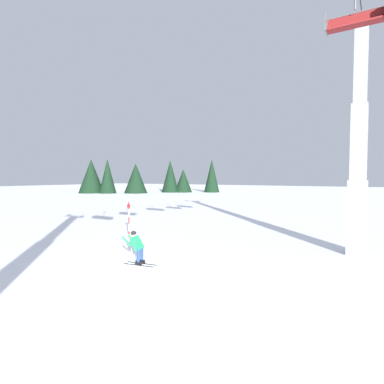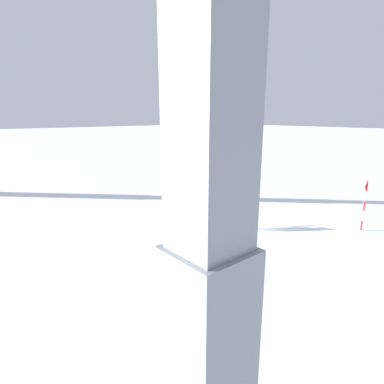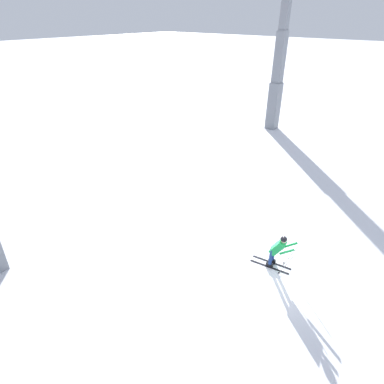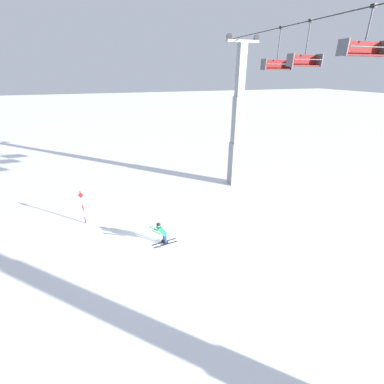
{
  "view_description": "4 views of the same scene",
  "coord_description": "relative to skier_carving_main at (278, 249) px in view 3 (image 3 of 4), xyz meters",
  "views": [
    {
      "loc": [
        10.25,
        9.19,
        3.97
      ],
      "look_at": [
        0.81,
        3.35,
        3.42
      ],
      "focal_mm": 28.37,
      "sensor_mm": 36.0,
      "label": 1
    },
    {
      "loc": [
        -9.61,
        10.51,
        5.27
      ],
      "look_at": [
        -0.42,
        2.81,
        2.31
      ],
      "focal_mm": 29.19,
      "sensor_mm": 36.0,
      "label": 2
    },
    {
      "loc": [
        -9.56,
        -3.8,
        8.76
      ],
      "look_at": [
        -0.64,
        3.63,
        2.29
      ],
      "focal_mm": 30.12,
      "sensor_mm": 36.0,
      "label": 3
    },
    {
      "loc": [
        13.19,
        -2.79,
        9.41
      ],
      "look_at": [
        0.5,
        1.58,
        3.39
      ],
      "focal_mm": 25.1,
      "sensor_mm": 36.0,
      "label": 4
    }
  ],
  "objects": [
    {
      "name": "lift_tower_far",
      "position": [
        15.71,
        8.4,
        4.05
      ],
      "size": [
        0.85,
        2.5,
        11.98
      ],
      "color": "gray",
      "rests_on": "ground_plane"
    },
    {
      "name": "ground_plane",
      "position": [
        0.03,
        0.14,
        -0.89
      ],
      "size": [
        260.0,
        260.0,
        0.0
      ],
      "primitive_type": "plane",
      "color": "white"
    },
    {
      "name": "skier_carving_main",
      "position": [
        0.0,
        0.0,
        0.0
      ],
      "size": [
        0.8,
        1.7,
        1.66
      ],
      "color": "black",
      "rests_on": "ground_plane"
    }
  ]
}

